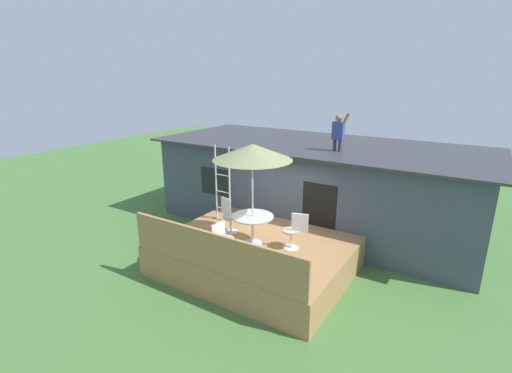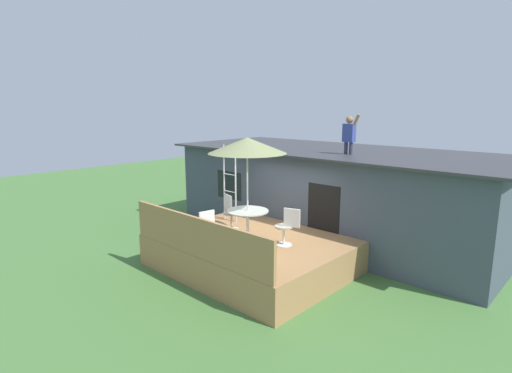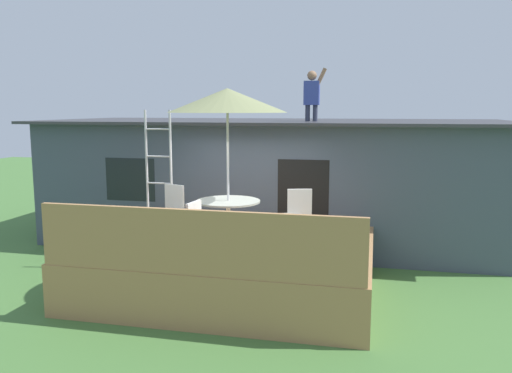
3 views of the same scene
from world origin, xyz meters
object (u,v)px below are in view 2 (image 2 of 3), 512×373
Objects in this scene: patio_umbrella at (247,145)px; step_ladder at (230,183)px; person_figure at (349,132)px; patio_chair_left at (230,213)px; patio_chair_right at (287,227)px; patio_chair_near at (212,229)px; patio_table at (247,217)px.

step_ladder is at bearing 150.44° from patio_umbrella.
patio_umbrella is 3.20m from person_figure.
person_figure is at bearing 72.76° from patio_chair_left.
patio_chair_right is 1.00× the size of patio_chair_near.
step_ladder is 1.98× the size of person_figure.
person_figure reaches higher than patio_umbrella.
person_figure is at bearing -106.15° from patio_chair_right.
person_figure is (0.98, 3.04, 0.22)m from patio_umbrella.
patio_chair_right is (1.95, -0.00, 0.00)m from patio_chair_left.
person_figure reaches higher than step_ladder.
patio_chair_left and patio_chair_near have the same top height.
patio_umbrella is 2.13m from patio_chair_left.
patio_chair_left is at bearing 162.20° from patio_table.
patio_chair_near is (0.79, -1.34, 0.00)m from patio_chair_left.
step_ladder is 2.49m from patio_chair_near.
step_ladder is (-1.59, 0.90, -1.25)m from patio_umbrella.
patio_chair_right is (0.03, -2.74, -2.11)m from person_figure.
patio_chair_right and patio_chair_near have the same top height.
patio_chair_right is 1.77m from patio_chair_near.
step_ladder reaches higher than patio_chair_near.
patio_chair_near is (-0.15, -1.04, -1.89)m from patio_umbrella.
person_figure is 1.21× the size of patio_chair_right.
patio_umbrella is at bearing -0.00° from patio_chair_right.
patio_chair_right is at bearing -89.45° from person_figure.
patio_umbrella is 1.15× the size of step_ladder.
patio_chair_right is at bearing 17.75° from patio_chair_left.
patio_umbrella is 2.21m from step_ladder.
step_ladder is 1.09m from patio_chair_left.
patio_chair_left is 1.55m from patio_chair_near.
patio_chair_near is at bearing -41.57° from patio_chair_left.
person_figure is (0.98, 3.04, 1.98)m from patio_table.
step_ladder reaches higher than patio_chair_left.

